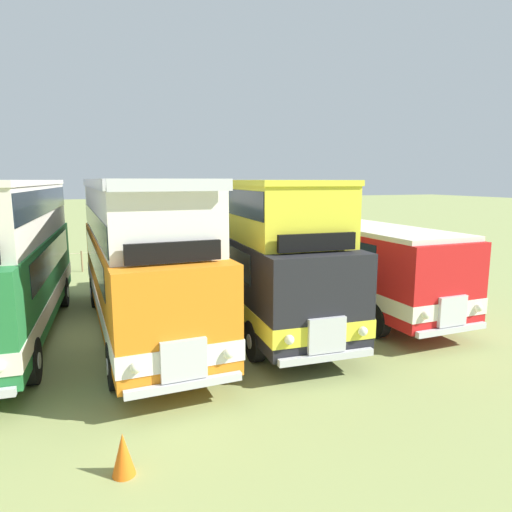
# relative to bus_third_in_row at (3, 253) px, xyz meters

# --- Properties ---
(ground_plane) EXTENTS (200.00, 200.00, 0.00)m
(ground_plane) POSITION_rel_bus_third_in_row_xyz_m (1.83, -0.46, -2.47)
(ground_plane) COLOR #8C9956
(bus_third_in_row) EXTENTS (3.04, 10.22, 4.49)m
(bus_third_in_row) POSITION_rel_bus_third_in_row_xyz_m (0.00, 0.00, 0.00)
(bus_third_in_row) COLOR #237538
(bus_third_in_row) RESTS_ON ground
(bus_fourth_in_row) EXTENTS (3.02, 10.66, 4.52)m
(bus_fourth_in_row) POSITION_rel_bus_third_in_row_xyz_m (3.66, -0.66, -0.11)
(bus_fourth_in_row) COLOR orange
(bus_fourth_in_row) RESTS_ON ground
(bus_fifth_in_row) EXTENTS (2.90, 10.10, 4.49)m
(bus_fifth_in_row) POSITION_rel_bus_third_in_row_xyz_m (7.33, -0.63, -0.00)
(bus_fifth_in_row) COLOR black
(bus_fifth_in_row) RESTS_ON ground
(bus_sixth_in_row) EXTENTS (2.83, 9.76, 2.99)m
(bus_sixth_in_row) POSITION_rel_bus_third_in_row_xyz_m (11.00, -0.36, -0.72)
(bus_sixth_in_row) COLOR red
(bus_sixth_in_row) RESTS_ON ground
(cone_near_end) EXTENTS (0.36, 0.36, 0.69)m
(cone_near_end) POSITION_rel_bus_third_in_row_xyz_m (2.65, -7.53, -2.12)
(cone_near_end) COLOR orange
(cone_near_end) RESTS_ON ground
(rope_fence_line) EXTENTS (24.42, 0.08, 1.05)m
(rope_fence_line) POSITION_rel_bus_third_in_row_xyz_m (1.83, 9.36, -1.78)
(rope_fence_line) COLOR #8C704C
(rope_fence_line) RESTS_ON ground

